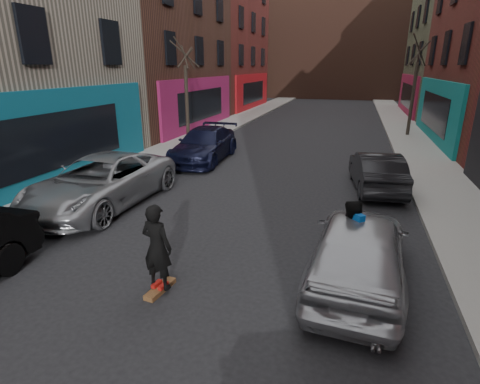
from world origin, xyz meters
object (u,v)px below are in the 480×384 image
Objects in this scene: parked_right_far at (359,248)px; pedestrian at (348,241)px; parked_left_end at (204,145)px; tree_left_far at (186,83)px; tree_right_far at (415,79)px; parked_left_far at (102,182)px; skateboard at (160,289)px; skateboarder at (157,247)px; parked_right_end at (376,171)px.

pedestrian is at bearing -6.19° from parked_right_far.
pedestrian is (6.73, -8.88, 0.13)m from parked_left_end.
tree_right_far is at bearing 25.82° from tree_left_far.
skateboard is (4.08, -3.86, -0.74)m from parked_left_far.
skateboard is at bearing -74.85° from parked_left_end.
tree_right_far is 19.61m from parked_left_far.
parked_left_end is at bearing -94.38° from pedestrian.
parked_left_end is 11.14m from pedestrian.
parked_left_end is 1.15× the size of parked_right_far.
parked_left_end is 11.31m from parked_right_far.
parked_left_far is 1.25× the size of parked_right_far.
skateboarder is at bearing -41.93° from parked_left_far.
pedestrian is (-0.82, -6.57, 0.20)m from parked_right_end.
tree_right_far is 21.38m from skateboard.
skateboarder is at bearing -67.90° from tree_left_far.
tree_right_far is 1.50× the size of parked_right_far.
pedestrian reaches higher than parked_left_end.
parked_right_far reaches higher than parked_left_end.
parked_left_far reaches higher than parked_right_end.
tree_left_far is at bearing 122.27° from parked_left_end.
pedestrian reaches higher than parked_left_far.
tree_left_far is at bearing -154.18° from tree_right_far.
parked_left_far is at bearing -123.79° from tree_right_far.
tree_left_far is at bearing -49.10° from parked_right_far.
parked_left_end is at bearing -136.01° from tree_right_far.
parked_left_end is 1.25× the size of parked_right_end.
parked_left_far is 9.41m from parked_right_end.
parked_left_far is 7.94m from pedestrian.
parked_left_far is 8.16m from parked_right_far.
skateboarder is (-4.32, -8.08, 0.28)m from parked_right_end.
tree_left_far is 15.47m from skateboard.
parked_left_end is 2.98× the size of pedestrian.
skateboard is 3.91m from pedestrian.
parked_right_far is 2.59× the size of pedestrian.
pedestrian reaches higher than parked_right_far.
parked_right_end is (10.00, -5.91, -2.69)m from tree_left_far.
tree_right_far reaches higher than parked_right_end.
skateboarder is (3.22, -10.40, 0.21)m from parked_left_end.
skateboard is (-4.32, -8.08, -0.64)m from parked_right_end.
tree_right_far is (12.40, 6.00, 0.15)m from tree_left_far.
parked_left_far is at bearing -81.03° from tree_left_far.
parked_right_far is at bearing -99.20° from tree_right_far.
parked_right_end is 2.39× the size of pedestrian.
parked_right_end is 9.19m from skateboard.
pedestrian is at bearing -54.94° from parked_left_end.
tree_left_far is 1.25× the size of parked_left_end.
tree_left_far reaches higher than skateboarder.
tree_left_far is at bearing 119.53° from skateboard.
parked_right_far is 4.06m from skateboard.
tree_right_far is 3.90× the size of skateboarder.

